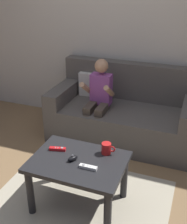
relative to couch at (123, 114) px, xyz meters
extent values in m
plane|color=olive|center=(-0.23, -1.40, -0.30)|extent=(10.01, 10.01, 0.00)
cube|color=beige|center=(-0.23, 0.39, 0.95)|extent=(5.00, 0.05, 2.50)
cube|color=#56514C|center=(0.01, -0.06, -0.10)|extent=(1.66, 0.80, 0.41)
cube|color=#56514C|center=(0.01, 0.26, 0.33)|extent=(1.66, 0.16, 0.45)
cube|color=#56514C|center=(-0.73, -0.06, 0.19)|extent=(0.18, 0.80, 0.18)
cube|color=silver|center=(-0.44, 0.18, 0.25)|extent=(0.38, 0.16, 0.30)
cylinder|color=#4C4238|center=(-0.31, -0.39, -0.10)|extent=(0.08, 0.08, 0.41)
cylinder|color=#4C4238|center=(-0.18, -0.39, -0.10)|extent=(0.08, 0.08, 0.41)
cube|color=#4C4238|center=(-0.31, -0.24, 0.14)|extent=(0.09, 0.29, 0.09)
cube|color=#4C4238|center=(-0.18, -0.24, 0.14)|extent=(0.09, 0.29, 0.09)
cube|color=#994C9E|center=(-0.25, -0.10, 0.32)|extent=(0.23, 0.14, 0.35)
cylinder|color=tan|center=(-0.38, -0.23, 0.36)|extent=(0.06, 0.26, 0.20)
cylinder|color=tan|center=(-0.11, -0.23, 0.36)|extent=(0.06, 0.26, 0.20)
sphere|color=tan|center=(-0.25, -0.10, 0.59)|extent=(0.15, 0.15, 0.15)
cube|color=#232326|center=(-0.03, -1.25, 0.14)|extent=(0.76, 0.56, 0.04)
cylinder|color=#232326|center=(-0.36, -1.48, -0.09)|extent=(0.06, 0.06, 0.42)
cylinder|color=#232326|center=(0.30, -1.48, -0.09)|extent=(0.06, 0.06, 0.42)
cylinder|color=#232326|center=(-0.36, -1.02, -0.09)|extent=(0.06, 0.06, 0.42)
cylinder|color=#232326|center=(0.30, -1.02, -0.09)|extent=(0.06, 0.06, 0.42)
cube|color=#BCB299|center=(-0.03, -1.25, -0.30)|extent=(1.51, 1.18, 0.01)
cube|color=red|center=(-0.25, -1.18, 0.17)|extent=(0.14, 0.07, 0.02)
cylinder|color=#99999E|center=(-0.21, -1.17, 0.18)|extent=(0.02, 0.02, 0.00)
cylinder|color=silver|center=(-0.25, -1.18, 0.18)|extent=(0.01, 0.01, 0.00)
cylinder|color=silver|center=(-0.27, -1.18, 0.18)|extent=(0.01, 0.01, 0.00)
ellipsoid|color=black|center=(-0.07, -1.27, 0.18)|extent=(0.09, 0.10, 0.04)
cylinder|color=#4C4C51|center=(-0.07, -1.27, 0.20)|extent=(0.02, 0.02, 0.01)
cube|color=white|center=(0.08, -1.32, 0.17)|extent=(0.14, 0.04, 0.02)
cylinder|color=#99999E|center=(0.05, -1.32, 0.18)|extent=(0.02, 0.02, 0.00)
cylinder|color=silver|center=(0.08, -1.32, 0.18)|extent=(0.01, 0.01, 0.00)
cylinder|color=silver|center=(0.10, -1.32, 0.18)|extent=(0.01, 0.01, 0.00)
cylinder|color=red|center=(0.15, -1.08, 0.21)|extent=(0.08, 0.08, 0.09)
torus|color=red|center=(0.20, -1.08, 0.21)|extent=(0.06, 0.01, 0.06)
camera|label=1|loc=(0.76, -2.98, 1.51)|focal=46.13mm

